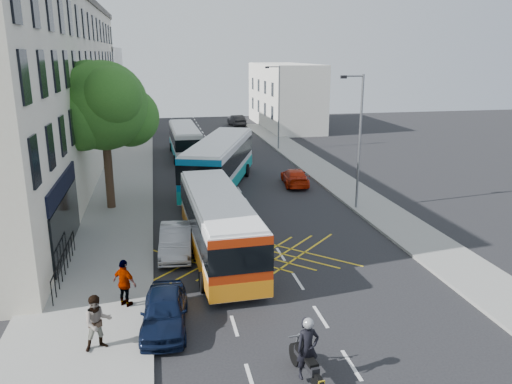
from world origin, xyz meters
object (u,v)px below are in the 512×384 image
lamp_near (358,135)px  lamp_far (278,103)px  motorbike (307,352)px  bus_far (185,141)px  parked_car_blue (164,311)px  parked_car_silver (176,240)px  distant_car_dark (237,120)px  red_hatchback (295,177)px  bus_near (218,224)px  pedestrian_far (125,283)px  street_tree (103,107)px  distant_car_silver (239,139)px  distant_car_grey (185,130)px  pedestrian_near (98,323)px  bus_mid (220,162)px

lamp_near → lamp_far: size_ratio=1.00×
lamp_far → motorbike: (-7.79, -35.45, -3.64)m
lamp_near → bus_far: bearing=116.3°
lamp_near → parked_car_blue: bearing=-135.4°
parked_car_blue → parked_car_silver: 6.72m
parked_car_silver → distant_car_dark: (9.87, 42.70, 0.02)m
red_hatchback → lamp_far: bearing=-91.7°
lamp_near → bus_near: 11.14m
red_hatchback → pedestrian_far: size_ratio=2.26×
bus_far → distant_car_dark: bearing=66.3°
street_tree → bus_near: 11.25m
parked_car_blue → distant_car_silver: bearing=81.1°
lamp_far → bus_near: lamp_far is taller
red_hatchback → distant_car_grey: bearing=-69.0°
red_hatchback → pedestrian_far: pedestrian_far is taller
bus_far → pedestrian_far: bus_far is taller
lamp_far → pedestrian_near: size_ratio=4.31×
parked_car_blue → parked_car_silver: size_ratio=0.92×
bus_mid → distant_car_dark: bus_mid is taller
bus_far → red_hatchback: bearing=-60.4°
bus_mid → distant_car_dark: (6.19, 30.75, -1.10)m
lamp_far → bus_mid: 15.22m
lamp_far → pedestrian_far: 32.96m
red_hatchback → distant_car_grey: red_hatchback is taller
street_tree → parked_car_silver: size_ratio=2.09×
distant_car_silver → pedestrian_near: (-10.56, -36.13, 0.41)m
pedestrian_far → parked_car_silver: bearing=-73.2°
pedestrian_near → bus_far: bearing=63.6°
lamp_near → distant_car_silver: (-3.33, 23.38, -3.95)m
street_tree → lamp_far: street_tree is taller
motorbike → parked_car_silver: motorbike is taller
bus_mid → street_tree: bearing=-131.7°
motorbike → red_hatchback: (5.80, 21.93, -0.37)m
bus_mid → lamp_near: bearing=-24.0°
street_tree → distant_car_silver: 24.04m
bus_near → parked_car_silver: bearing=159.5°
bus_near → distant_car_dark: 44.07m
lamp_near → bus_near: lamp_near is taller
parked_car_silver → red_hatchback: parked_car_silver is taller
bus_far → lamp_near: bearing=-64.8°
bus_mid → distant_car_silver: bearing=95.4°
street_tree → bus_mid: size_ratio=0.71×
lamp_far → motorbike: size_ratio=3.43×
street_tree → parked_car_blue: (2.91, -14.60, -5.64)m
bus_near → parked_car_blue: size_ratio=2.79×
lamp_near → parked_car_silver: bearing=-156.0°
bus_far → parked_car_silver: bearing=-95.7°
lamp_far → parked_car_silver: lamp_far is taller
motorbike → pedestrian_near: motorbike is taller
red_hatchback → distant_car_grey: (-6.37, 24.96, -0.02)m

